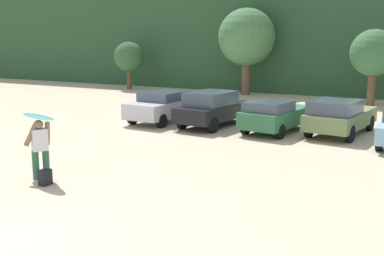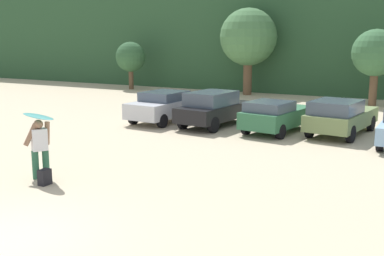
{
  "view_description": "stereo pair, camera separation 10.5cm",
  "coord_description": "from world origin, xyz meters",
  "px_view_note": "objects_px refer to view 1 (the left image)",
  "views": [
    {
      "loc": [
        7.7,
        -6.14,
        4.11
      ],
      "look_at": [
        0.12,
        8.1,
        1.03
      ],
      "focal_mm": 44.45,
      "sensor_mm": 36.0,
      "label": 1
    },
    {
      "loc": [
        7.79,
        -6.09,
        4.11
      ],
      "look_at": [
        0.12,
        8.1,
        1.03
      ],
      "focal_mm": 44.45,
      "sensor_mm": 36.0,
      "label": 2
    }
  ],
  "objects_px": {
    "parked_car_forest_green": "(275,115)",
    "backpack_dropped": "(45,177)",
    "parked_car_olive_green": "(339,116)",
    "parked_car_black": "(213,108)",
    "person_adult": "(40,146)",
    "parked_car_silver": "(164,106)",
    "surfboard_teal": "(38,117)"
  },
  "relations": [
    {
      "from": "parked_car_forest_green",
      "to": "backpack_dropped",
      "type": "xyz_separation_m",
      "value": [
        -3.3,
        -10.38,
        -0.53
      ]
    },
    {
      "from": "parked_car_olive_green",
      "to": "parked_car_forest_green",
      "type": "bearing_deg",
      "value": 113.56
    },
    {
      "from": "parked_car_black",
      "to": "backpack_dropped",
      "type": "distance_m",
      "value": 10.44
    },
    {
      "from": "parked_car_black",
      "to": "person_adult",
      "type": "bearing_deg",
      "value": -179.07
    },
    {
      "from": "parked_car_forest_green",
      "to": "backpack_dropped",
      "type": "relative_size",
      "value": 9.19
    },
    {
      "from": "parked_car_forest_green",
      "to": "parked_car_olive_green",
      "type": "bearing_deg",
      "value": -65.41
    },
    {
      "from": "parked_car_silver",
      "to": "surfboard_teal",
      "type": "height_order",
      "value": "surfboard_teal"
    },
    {
      "from": "parked_car_olive_green",
      "to": "backpack_dropped",
      "type": "xyz_separation_m",
      "value": [
        -5.9,
        -11.17,
        -0.59
      ]
    },
    {
      "from": "parked_car_silver",
      "to": "surfboard_teal",
      "type": "distance_m",
      "value": 10.03
    },
    {
      "from": "parked_car_black",
      "to": "backpack_dropped",
      "type": "xyz_separation_m",
      "value": [
        -0.26,
        -10.42,
        -0.64
      ]
    },
    {
      "from": "parked_car_silver",
      "to": "surfboard_teal",
      "type": "xyz_separation_m",
      "value": [
        1.69,
        -9.83,
        1.03
      ]
    },
    {
      "from": "person_adult",
      "to": "surfboard_teal",
      "type": "xyz_separation_m",
      "value": [
        -0.13,
        0.12,
        0.84
      ]
    },
    {
      "from": "surfboard_teal",
      "to": "backpack_dropped",
      "type": "height_order",
      "value": "surfboard_teal"
    },
    {
      "from": "parked_car_silver",
      "to": "parked_car_black",
      "type": "bearing_deg",
      "value": -85.51
    },
    {
      "from": "parked_car_silver",
      "to": "parked_car_olive_green",
      "type": "height_order",
      "value": "parked_car_olive_green"
    },
    {
      "from": "parked_car_silver",
      "to": "person_adult",
      "type": "distance_m",
      "value": 10.12
    },
    {
      "from": "parked_car_olive_green",
      "to": "parked_car_silver",
      "type": "bearing_deg",
      "value": 102.12
    },
    {
      "from": "parked_car_olive_green",
      "to": "surfboard_teal",
      "type": "distance_m",
      "value": 12.54
    },
    {
      "from": "parked_car_silver",
      "to": "parked_car_olive_green",
      "type": "xyz_separation_m",
      "value": [
        8.31,
        0.77,
        0.02
      ]
    },
    {
      "from": "parked_car_forest_green",
      "to": "backpack_dropped",
      "type": "distance_m",
      "value": 10.91
    },
    {
      "from": "parked_car_black",
      "to": "person_adult",
      "type": "relative_size",
      "value": 2.54
    },
    {
      "from": "person_adult",
      "to": "backpack_dropped",
      "type": "distance_m",
      "value": 1.07
    },
    {
      "from": "parked_car_black",
      "to": "surfboard_teal",
      "type": "distance_m",
      "value": 9.95
    },
    {
      "from": "parked_car_black",
      "to": "backpack_dropped",
      "type": "height_order",
      "value": "parked_car_black"
    },
    {
      "from": "person_adult",
      "to": "parked_car_black",
      "type": "bearing_deg",
      "value": -63.1
    },
    {
      "from": "parked_car_forest_green",
      "to": "parked_car_black",
      "type": "bearing_deg",
      "value": 97.14
    },
    {
      "from": "surfboard_teal",
      "to": "backpack_dropped",
      "type": "relative_size",
      "value": 3.96
    },
    {
      "from": "parked_car_silver",
      "to": "parked_car_black",
      "type": "height_order",
      "value": "parked_car_black"
    },
    {
      "from": "surfboard_teal",
      "to": "backpack_dropped",
      "type": "xyz_separation_m",
      "value": [
        0.72,
        -0.57,
        -1.6
      ]
    },
    {
      "from": "parked_car_forest_green",
      "to": "surfboard_teal",
      "type": "bearing_deg",
      "value": 165.6
    },
    {
      "from": "parked_car_silver",
      "to": "backpack_dropped",
      "type": "xyz_separation_m",
      "value": [
        2.41,
        -10.4,
        -0.57
      ]
    },
    {
      "from": "parked_car_silver",
      "to": "person_adult",
      "type": "bearing_deg",
      "value": -165.72
    }
  ]
}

